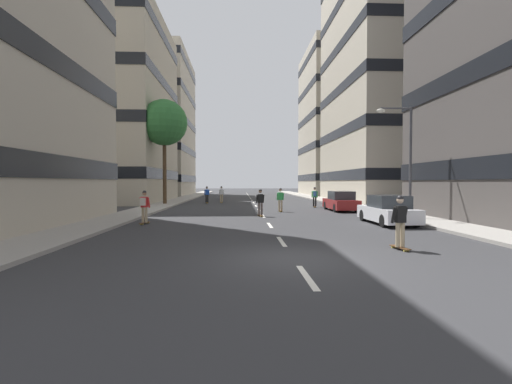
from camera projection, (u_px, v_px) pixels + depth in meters
ground_plane at (253, 202)px, 39.25m from camera, size 173.83×173.83×0.00m
sidewalk_left at (179, 200)px, 42.44m from camera, size 2.56×79.67×0.14m
sidewalk_right at (324, 200)px, 43.28m from camera, size 2.56×79.67×0.14m
lane_markings at (253, 201)px, 40.78m from camera, size 0.16×67.20×0.01m
building_left_mid at (103, 110)px, 40.34m from camera, size 13.94×16.82×20.63m
building_left_far at (148, 126)px, 60.40m from camera, size 13.94×17.71×23.40m
building_right_mid at (397, 52)px, 41.77m from camera, size 13.94×18.45×34.73m
building_right_far at (346, 123)px, 62.01m from camera, size 13.94×16.13×24.96m
parked_car_near at (388, 211)px, 18.87m from camera, size 1.82×4.40×1.52m
parked_car_mid at (341, 202)px, 27.58m from camera, size 1.82×4.40×1.52m
street_tree_near at (164, 123)px, 34.41m from camera, size 4.42×4.42×10.04m
streetlamp_right at (404, 149)px, 20.96m from camera, size 2.13×0.30×6.50m
skater_0 at (144, 205)px, 18.75m from camera, size 0.57×0.92×1.78m
skater_1 at (315, 196)px, 31.30m from camera, size 0.56×0.92×1.78m
skater_2 at (207, 194)px, 37.58m from camera, size 0.56×0.92×1.78m
skater_3 at (221, 194)px, 38.27m from camera, size 0.53×0.90×1.78m
skater_4 at (400, 220)px, 11.67m from camera, size 0.56×0.92×1.78m
skater_5 at (260, 201)px, 23.01m from camera, size 0.57×0.92×1.78m
skater_6 at (280, 199)px, 26.68m from camera, size 0.54×0.91×1.78m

